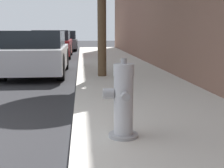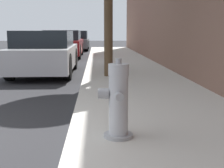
{
  "view_description": "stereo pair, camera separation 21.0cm",
  "coord_description": "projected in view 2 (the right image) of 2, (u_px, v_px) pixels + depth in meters",
  "views": [
    {
      "loc": [
        1.88,
        -3.31,
        1.29
      ],
      "look_at": [
        2.32,
        1.22,
        0.52
      ],
      "focal_mm": 50.0,
      "sensor_mm": 36.0,
      "label": 1
    },
    {
      "loc": [
        2.09,
        -3.32,
        1.29
      ],
      "look_at": [
        2.32,
        1.22,
        0.52
      ],
      "focal_mm": 50.0,
      "sensor_mm": 36.0,
      "label": 2
    }
  ],
  "objects": [
    {
      "name": "sidewalk_slab",
      "position": [
        182.0,
        141.0,
        3.53
      ],
      "size": [
        2.61,
        40.0,
        0.12
      ],
      "color": "beige",
      "rests_on": "ground_plane"
    },
    {
      "name": "parked_car_far",
      "position": [
        76.0,
        41.0,
        21.27
      ],
      "size": [
        1.72,
        3.94,
        1.32
      ],
      "color": "#4C5156",
      "rests_on": "ground_plane"
    },
    {
      "name": "parked_car_near",
      "position": [
        45.0,
        53.0,
        9.4
      ],
      "size": [
        1.72,
        4.01,
        1.3
      ],
      "color": "#B7B7BC",
      "rests_on": "ground_plane"
    },
    {
      "name": "fire_hydrant",
      "position": [
        118.0,
        102.0,
        3.43
      ],
      "size": [
        0.39,
        0.41,
        0.88
      ],
      "color": "#97979C",
      "rests_on": "sidewalk_slab"
    },
    {
      "name": "parked_car_mid",
      "position": [
        64.0,
        44.0,
        15.63
      ],
      "size": [
        1.82,
        4.36,
        1.33
      ],
      "color": "maroon",
      "rests_on": "ground_plane"
    }
  ]
}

